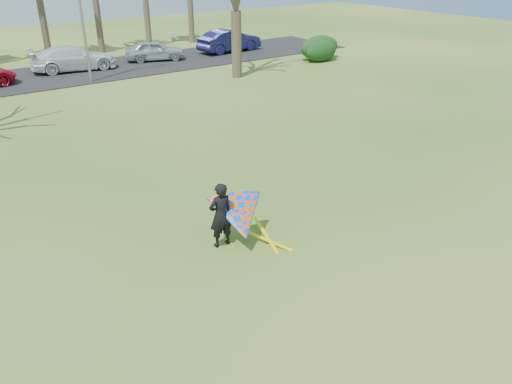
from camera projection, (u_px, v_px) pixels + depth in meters
ground at (300, 256)px, 13.24m from camera, size 100.00×100.00×0.00m
parking_strip at (44, 77)px, 31.47m from camera, size 46.00×7.00×0.06m
streetlight at (83, 4)px, 28.46m from camera, size 2.28×0.18×8.00m
hedge_near at (319, 47)px, 36.36m from camera, size 3.37×1.53×1.69m
hedge_far at (321, 51)px, 35.62m from camera, size 2.65×1.25×1.47m
car_3 at (73, 58)px, 32.76m from camera, size 5.64×2.89×1.57m
car_4 at (155, 50)px, 35.71m from camera, size 4.47×2.88×1.42m
car_5 at (229, 40)px, 38.72m from camera, size 5.22×2.19×1.68m
kite_flyer at (237, 217)px, 13.41m from camera, size 2.13×2.39×2.02m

